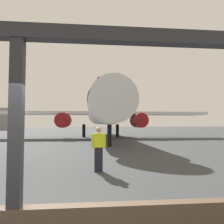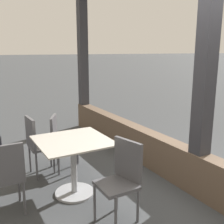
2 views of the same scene
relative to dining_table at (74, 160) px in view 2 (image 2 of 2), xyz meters
name	(u,v)px [view 2 (image 2 of 2)]	position (x,y,z in m)	size (l,w,h in m)	color
window_frame	(203,99)	(0.78, 1.45, 0.80)	(7.74, 0.24, 3.48)	brown
dining_table	(74,160)	(0.00, 0.00, 0.00)	(0.90, 0.90, 0.76)	#ADA89E
cafe_chair_window_left	(37,141)	(-0.80, -0.27, 0.06)	(0.41, 0.41, 0.92)	#4C4C51
cafe_chair_window_right	(122,175)	(0.78, 0.26, 0.06)	(0.46, 0.46, 0.92)	#4C4C51
cafe_chair_aisle_left	(61,137)	(-0.84, 0.11, 0.06)	(0.51, 0.51, 0.88)	#4C4C51
cafe_chair_aisle_right	(5,173)	(0.08, -0.85, 0.05)	(0.40, 0.40, 0.89)	#4C4C51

